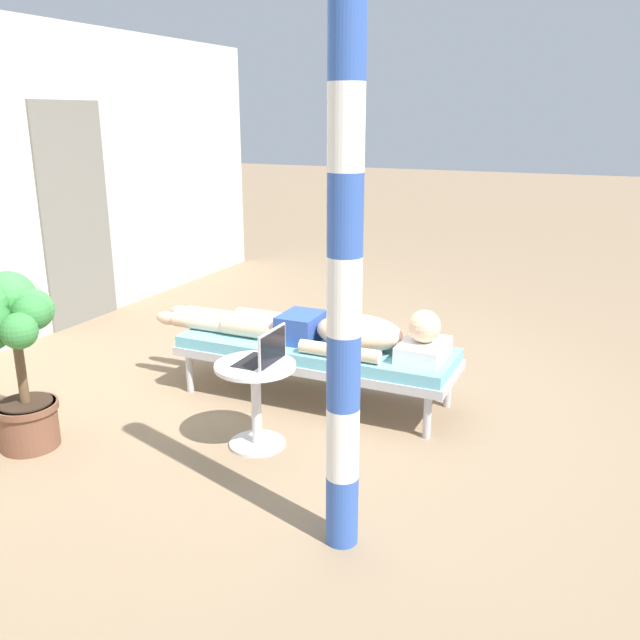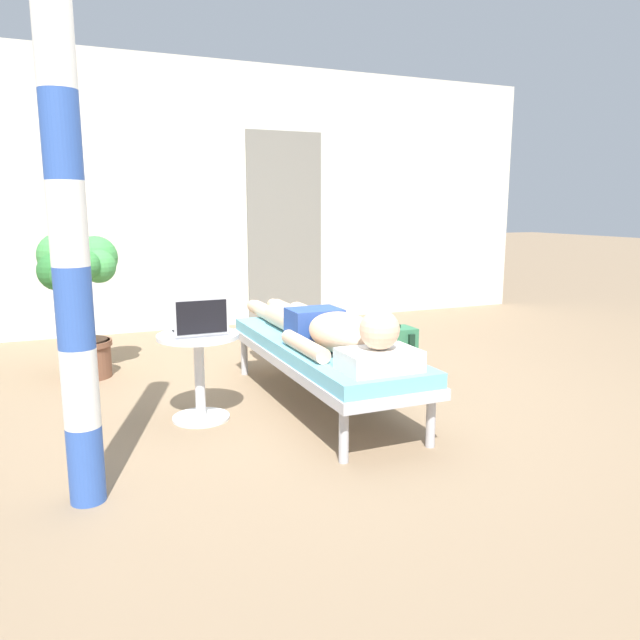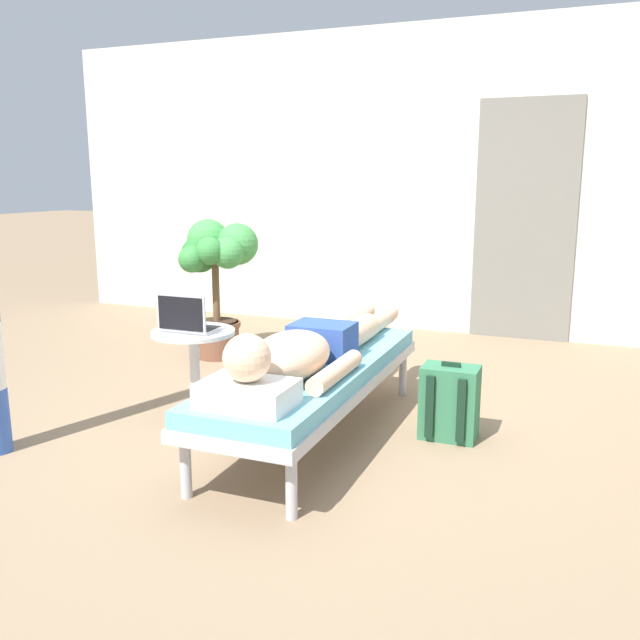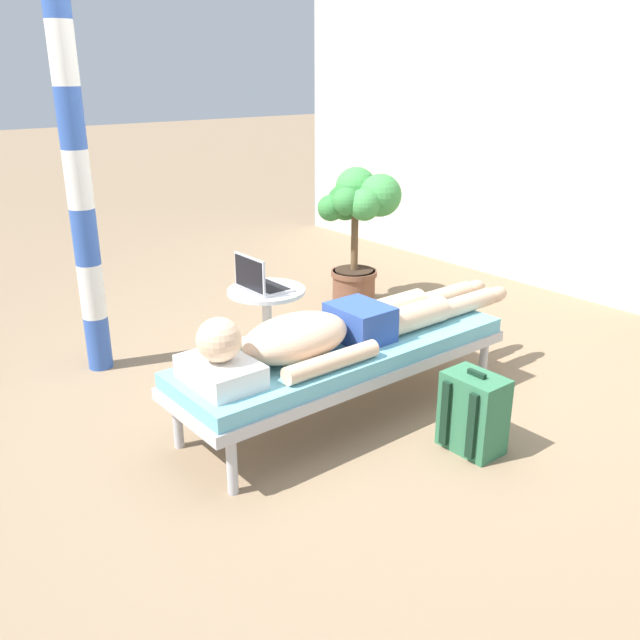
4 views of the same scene
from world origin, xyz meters
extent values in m
plane|color=#8C7256|center=(0.00, 0.00, 0.00)|extent=(40.00, 40.00, 0.00)
cylinder|color=#B7B7BC|center=(-0.21, 0.81, 0.14)|extent=(0.05, 0.05, 0.28)
cylinder|color=#B7B7BC|center=(0.29, 0.81, 0.14)|extent=(0.05, 0.05, 0.28)
cylinder|color=#B7B7BC|center=(-0.21, -0.94, 0.14)|extent=(0.05, 0.05, 0.28)
cylinder|color=#B7B7BC|center=(0.29, -0.94, 0.14)|extent=(0.05, 0.05, 0.28)
cube|color=#B7B7BC|center=(0.04, -0.07, 0.31)|extent=(0.61, 1.95, 0.06)
cube|color=#6BB7CC|center=(0.04, -0.07, 0.38)|extent=(0.58, 1.91, 0.08)
cube|color=white|center=(0.04, -0.83, 0.47)|extent=(0.40, 0.28, 0.11)
sphere|color=beige|center=(0.04, -0.83, 0.64)|extent=(0.21, 0.21, 0.21)
ellipsoid|color=beige|center=(0.04, -0.39, 0.54)|extent=(0.35, 0.60, 0.23)
cylinder|color=beige|center=(-0.18, -0.34, 0.46)|extent=(0.09, 0.55, 0.09)
cylinder|color=beige|center=(0.26, -0.34, 0.46)|extent=(0.09, 0.55, 0.09)
cube|color=#2D4C9E|center=(0.04, 0.04, 0.52)|extent=(0.33, 0.26, 0.19)
cylinder|color=beige|center=(-0.05, 0.38, 0.49)|extent=(0.15, 0.42, 0.15)
cylinder|color=beige|center=(-0.05, 0.81, 0.47)|extent=(0.11, 0.44, 0.11)
ellipsoid|color=beige|center=(-0.05, 1.10, 0.47)|extent=(0.09, 0.20, 0.10)
cylinder|color=beige|center=(0.12, 0.38, 0.49)|extent=(0.15, 0.42, 0.15)
cylinder|color=beige|center=(0.12, 0.81, 0.47)|extent=(0.11, 0.44, 0.11)
ellipsoid|color=beige|center=(0.12, 1.10, 0.47)|extent=(0.09, 0.20, 0.10)
cylinder|color=silver|center=(-0.73, -0.04, 0.01)|extent=(0.34, 0.34, 0.02)
cylinder|color=silver|center=(-0.73, -0.04, 0.26)|extent=(0.06, 0.06, 0.48)
cylinder|color=silver|center=(-0.73, -0.04, 0.51)|extent=(0.48, 0.48, 0.02)
cube|color=silver|center=(-0.73, -0.04, 0.53)|extent=(0.31, 0.22, 0.02)
cube|color=black|center=(-0.73, -0.03, 0.54)|extent=(0.27, 0.15, 0.00)
cube|color=silver|center=(-0.73, -0.15, 0.64)|extent=(0.31, 0.01, 0.21)
cube|color=black|center=(-0.73, -0.16, 0.64)|extent=(0.29, 0.00, 0.19)
cube|color=#33724C|center=(0.72, 0.19, 0.20)|extent=(0.30, 0.20, 0.40)
cube|color=#33724C|center=(0.72, 0.31, 0.13)|extent=(0.23, 0.04, 0.18)
cube|color=black|center=(0.64, 0.08, 0.20)|extent=(0.04, 0.02, 0.34)
cube|color=black|center=(0.80, 0.08, 0.20)|extent=(0.04, 0.02, 0.34)
cube|color=black|center=(0.72, 0.19, 0.41)|extent=(0.10, 0.02, 0.02)
cylinder|color=brown|center=(-1.31, 1.20, 0.14)|extent=(0.34, 0.34, 0.28)
cylinder|color=brown|center=(-1.31, 1.20, 0.26)|extent=(0.37, 0.37, 0.04)
cylinder|color=#332319|center=(-1.31, 1.20, 0.29)|extent=(0.31, 0.31, 0.01)
cylinder|color=brown|center=(-1.31, 1.20, 0.52)|extent=(0.06, 0.06, 0.48)
sphere|color=#429347|center=(-1.19, 1.18, 0.83)|extent=(0.24, 0.24, 0.24)
sphere|color=#429347|center=(-1.20, 1.36, 0.88)|extent=(0.33, 0.33, 0.33)
sphere|color=#429347|center=(-1.44, 1.32, 0.90)|extent=(0.33, 0.33, 0.33)
sphere|color=#2D7233|center=(-1.47, 1.23, 0.80)|extent=(0.29, 0.29, 0.29)
sphere|color=#38843D|center=(-1.42, 1.05, 0.78)|extent=(0.20, 0.20, 0.20)
sphere|color=#38843D|center=(-1.28, 1.09, 0.85)|extent=(0.21, 0.21, 0.21)
cylinder|color=#3359B2|center=(-1.41, -0.87, 0.17)|extent=(0.15, 0.15, 0.34)
cylinder|color=white|center=(-1.41, -0.87, 0.51)|extent=(0.15, 0.15, 0.34)
cylinder|color=#3359B2|center=(-1.41, -0.87, 0.85)|extent=(0.15, 0.15, 0.34)
cylinder|color=white|center=(-1.41, -0.87, 1.19)|extent=(0.15, 0.15, 0.34)
cylinder|color=#3359B2|center=(-1.41, -0.87, 1.53)|extent=(0.15, 0.15, 0.34)
cylinder|color=white|center=(-1.41, -0.87, 1.87)|extent=(0.15, 0.15, 0.34)
camera|label=1|loc=(-3.93, -1.91, 1.93)|focal=37.85mm
camera|label=2|loc=(-1.45, -3.52, 1.26)|focal=34.08mm
camera|label=3|loc=(1.36, -3.28, 1.39)|focal=37.85mm
camera|label=4|loc=(2.55, -2.26, 1.80)|focal=38.03mm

